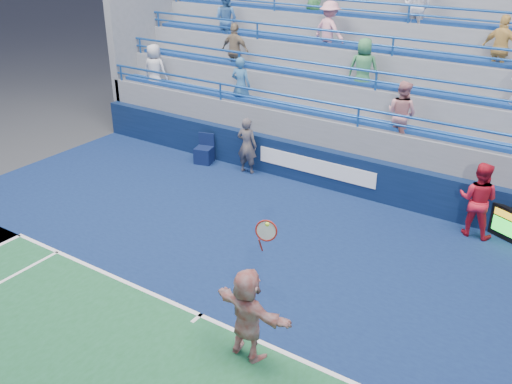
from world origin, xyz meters
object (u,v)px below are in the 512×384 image
Objects in this scene: tennis_player at (248,314)px; ball_girl at (478,200)px; line_judge at (247,146)px; judge_chair at (205,154)px.

ball_girl is (2.07, 6.39, 0.07)m from tennis_player.
line_judge is 6.55m from ball_girl.
tennis_player is 1.48× the size of ball_girl.
tennis_player is at bearing 116.75° from line_judge.
line_judge is (-4.48, 6.47, -0.01)m from tennis_player.
tennis_player is 6.72m from ball_girl.
ball_girl is (6.55, -0.08, 0.08)m from line_judge.
ball_girl reaches higher than judge_chair.
line_judge is (1.51, 0.11, 0.55)m from judge_chair.
judge_chair is 0.53× the size of line_judge.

